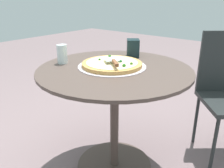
% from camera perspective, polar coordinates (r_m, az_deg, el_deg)
% --- Properties ---
extents(ground_plane, '(10.00, 10.00, 0.00)m').
position_cam_1_polar(ground_plane, '(1.77, 0.53, -19.03)').
color(ground_plane, slate).
extents(patio_table, '(0.92, 0.92, 0.72)m').
position_cam_1_polar(patio_table, '(1.48, 0.60, -3.20)').
color(patio_table, '#50413A').
rests_on(patio_table, ground).
extents(pizza_on_tray, '(0.42, 0.42, 0.04)m').
position_cam_1_polar(pizza_on_tray, '(1.44, 0.01, 4.76)').
color(pizza_on_tray, silver).
rests_on(pizza_on_tray, patio_table).
extents(pizza_server, '(0.19, 0.17, 0.02)m').
position_cam_1_polar(pizza_server, '(1.38, 0.32, 5.56)').
color(pizza_server, silver).
rests_on(pizza_server, pizza_on_tray).
extents(drinking_cup, '(0.06, 0.06, 0.12)m').
position_cam_1_polar(drinking_cup, '(1.53, -11.95, 7.09)').
color(drinking_cup, silver).
rests_on(drinking_cup, patio_table).
extents(napkin_dispenser, '(0.12, 0.13, 0.12)m').
position_cam_1_polar(napkin_dispenser, '(1.67, 5.09, 8.64)').
color(napkin_dispenser, black).
rests_on(napkin_dispenser, patio_table).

